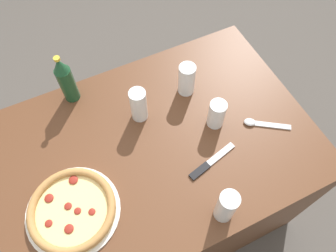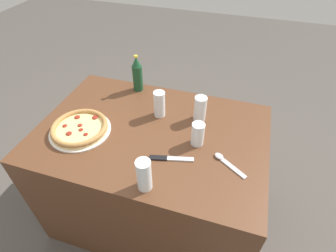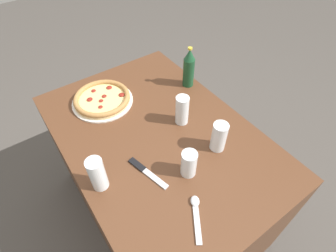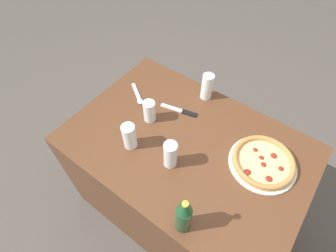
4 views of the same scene
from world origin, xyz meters
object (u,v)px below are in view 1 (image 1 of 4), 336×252
object	(u,v)px
glass_red_wine	(187,81)
beer_bottle	(66,80)
pizza_salami	(72,210)
spoon	(259,123)
knife	(210,162)
glass_orange_juice	(216,115)
glass_lemonade	(226,207)
glass_iced_tea	(139,106)

from	to	relation	value
glass_red_wine	beer_bottle	distance (m)	0.44
pizza_salami	spoon	world-z (taller)	pizza_salami
glass_red_wine	knife	world-z (taller)	glass_red_wine
beer_bottle	knife	bearing A→B (deg)	125.69
spoon	glass_orange_juice	bearing A→B (deg)	-28.51
glass_lemonade	glass_orange_juice	world-z (taller)	glass_lemonade
beer_bottle	glass_iced_tea	bearing A→B (deg)	135.90
knife	pizza_salami	bearing A→B (deg)	-5.00
pizza_salami	knife	bearing A→B (deg)	175.00
pizza_salami	beer_bottle	xyz separation A→B (m)	(-0.13, -0.44, 0.08)
glass_orange_juice	spoon	world-z (taller)	glass_orange_juice
glass_red_wine	glass_orange_juice	xyz separation A→B (m)	(-0.03, 0.18, -0.01)
pizza_salami	glass_orange_juice	distance (m)	0.58
glass_red_wine	knife	size ratio (longest dim) A/B	0.68
glass_red_wine	beer_bottle	xyz separation A→B (m)	(0.41, -0.16, 0.04)
glass_iced_tea	glass_red_wine	world-z (taller)	glass_iced_tea
glass_lemonade	glass_orange_juice	bearing A→B (deg)	-115.51
glass_lemonade	knife	world-z (taller)	glass_lemonade
pizza_salami	spoon	xyz separation A→B (m)	(-0.72, -0.01, -0.01)
glass_lemonade	beer_bottle	bearing A→B (deg)	-65.67
glass_lemonade	glass_orange_juice	distance (m)	0.34
glass_orange_juice	knife	distance (m)	0.17
glass_iced_tea	beer_bottle	bearing A→B (deg)	-44.10
spoon	glass_iced_tea	bearing A→B (deg)	-30.68
glass_orange_juice	beer_bottle	size ratio (longest dim) A/B	0.53
pizza_salami	glass_red_wine	distance (m)	0.61
glass_iced_tea	beer_bottle	xyz separation A→B (m)	(0.20, -0.19, 0.04)
knife	glass_orange_juice	bearing A→B (deg)	-125.11
glass_red_wine	pizza_salami	bearing A→B (deg)	26.51
glass_orange_juice	glass_iced_tea	bearing A→B (deg)	-31.95
pizza_salami	beer_bottle	world-z (taller)	beer_bottle
glass_orange_juice	beer_bottle	xyz separation A→B (m)	(0.44, -0.34, 0.05)
glass_red_wine	glass_orange_juice	world-z (taller)	glass_red_wine
glass_red_wine	glass_orange_juice	distance (m)	0.18
glass_lemonade	knife	size ratio (longest dim) A/B	0.75
glass_orange_juice	beer_bottle	distance (m)	0.56
knife	spoon	world-z (taller)	spoon
glass_orange_juice	spoon	xyz separation A→B (m)	(-0.14, 0.08, -0.05)
beer_bottle	spoon	world-z (taller)	beer_bottle
glass_iced_tea	glass_red_wine	size ratio (longest dim) A/B	1.06
beer_bottle	knife	distance (m)	0.60
glass_iced_tea	glass_lemonade	xyz separation A→B (m)	(-0.09, 0.45, 0.00)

